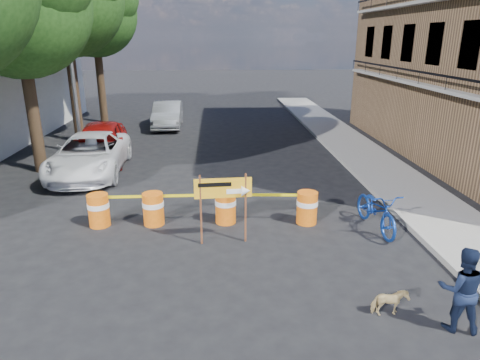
{
  "coord_description": "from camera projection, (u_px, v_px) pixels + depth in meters",
  "views": [
    {
      "loc": [
        -0.08,
        -9.12,
        4.89
      ],
      "look_at": [
        0.53,
        1.58,
        1.3
      ],
      "focal_mm": 32.0,
      "sensor_mm": 36.0,
      "label": 1
    }
  ],
  "objects": [
    {
      "name": "ground",
      "position": [
        222.0,
        253.0,
        10.19
      ],
      "size": [
        120.0,
        120.0,
        0.0
      ],
      "primitive_type": "plane",
      "color": "black",
      "rests_on": "ground"
    },
    {
      "name": "sidewalk_east",
      "position": [
        382.0,
        171.0,
        16.19
      ],
      "size": [
        2.4,
        40.0,
        0.15
      ],
      "primitive_type": "cube",
      "color": "gray",
      "rests_on": "ground"
    },
    {
      "name": "tree_mid_a",
      "position": [
        18.0,
        3.0,
        14.55
      ],
      "size": [
        5.25,
        5.0,
        8.68
      ],
      "color": "#332316",
      "rests_on": "ground"
    },
    {
      "name": "tree_far",
      "position": [
        95.0,
        12.0,
        23.95
      ],
      "size": [
        5.04,
        4.8,
        8.84
      ],
      "color": "#332316",
      "rests_on": "ground"
    },
    {
      "name": "streetlamp",
      "position": [
        71.0,
        50.0,
        17.47
      ],
      "size": [
        1.25,
        0.18,
        8.0
      ],
      "color": "gray",
      "rests_on": "ground"
    },
    {
      "name": "barrel_far_left",
      "position": [
        99.0,
        209.0,
        11.53
      ],
      "size": [
        0.58,
        0.58,
        0.9
      ],
      "color": "#DA600C",
      "rests_on": "ground"
    },
    {
      "name": "barrel_mid_left",
      "position": [
        153.0,
        208.0,
        11.61
      ],
      "size": [
        0.58,
        0.58,
        0.9
      ],
      "color": "#DA600C",
      "rests_on": "ground"
    },
    {
      "name": "barrel_mid_right",
      "position": [
        226.0,
        206.0,
        11.73
      ],
      "size": [
        0.58,
        0.58,
        0.9
      ],
      "color": "#DA600C",
      "rests_on": "ground"
    },
    {
      "name": "barrel_far_right",
      "position": [
        307.0,
        207.0,
        11.69
      ],
      "size": [
        0.58,
        0.58,
        0.9
      ],
      "color": "#DA600C",
      "rests_on": "ground"
    },
    {
      "name": "detour_sign",
      "position": [
        230.0,
        193.0,
        10.32
      ],
      "size": [
        1.39,
        0.27,
        1.79
      ],
      "rotation": [
        0.0,
        0.0,
        0.07
      ],
      "color": "#592D19",
      "rests_on": "ground"
    },
    {
      "name": "pedestrian",
      "position": [
        461.0,
        289.0,
        7.32
      ],
      "size": [
        0.89,
        0.77,
        1.57
      ],
      "primitive_type": "imported",
      "rotation": [
        0.0,
        0.0,
        2.88
      ],
      "color": "black",
      "rests_on": "ground"
    },
    {
      "name": "bicycle",
      "position": [
        378.0,
        191.0,
        11.12
      ],
      "size": [
        0.86,
        1.2,
        2.15
      ],
      "primitive_type": "imported",
      "rotation": [
        0.0,
        0.0,
        0.11
      ],
      "color": "#133A9E",
      "rests_on": "ground"
    },
    {
      "name": "dog",
      "position": [
        389.0,
        303.0,
        7.83
      ],
      "size": [
        0.66,
        0.34,
        0.54
      ],
      "primitive_type": "imported",
      "rotation": [
        0.0,
        0.0,
        1.65
      ],
      "color": "tan",
      "rests_on": "ground"
    },
    {
      "name": "suv_white",
      "position": [
        89.0,
        155.0,
        15.9
      ],
      "size": [
        2.64,
        5.35,
        1.46
      ],
      "primitive_type": "imported",
      "rotation": [
        0.0,
        0.0,
        0.04
      ],
      "color": "white",
      "rests_on": "ground"
    },
    {
      "name": "sedan_red",
      "position": [
        101.0,
        142.0,
        17.52
      ],
      "size": [
        2.35,
        4.89,
        1.61
      ],
      "primitive_type": "imported",
      "rotation": [
        0.0,
        0.0,
        0.1
      ],
      "color": "#9F100D",
      "rests_on": "ground"
    },
    {
      "name": "sedan_silver",
      "position": [
        168.0,
        115.0,
        24.25
      ],
      "size": [
        1.63,
        4.39,
        1.43
      ],
      "primitive_type": "imported",
      "rotation": [
        0.0,
        0.0,
        0.03
      ],
      "color": "#9FA1A5",
      "rests_on": "ground"
    }
  ]
}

